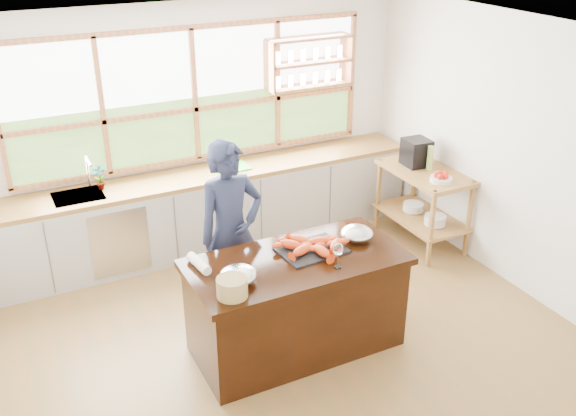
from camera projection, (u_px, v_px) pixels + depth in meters
ground_plane at (286, 334)px, 5.92m from camera, size 5.00×5.00×0.00m
room_shell at (262, 137)px, 5.59m from camera, size 5.02×4.52×2.71m
back_counter at (208, 209)px, 7.28m from camera, size 4.90×0.63×0.90m
right_shelf_unit at (424, 195)px, 7.26m from camera, size 0.62×1.10×0.90m
island at (296, 304)px, 5.56m from camera, size 1.85×0.90×0.90m
cook at (231, 232)px, 5.85m from camera, size 0.68×0.48×1.76m
potted_plant at (99, 177)px, 6.62m from camera, size 0.17×0.14×0.27m
cutting_board at (231, 167)px, 7.20m from camera, size 0.40×0.31×0.01m
espresso_machine at (416, 152)px, 7.23m from camera, size 0.28×0.30×0.31m
wine_bottle at (430, 158)px, 7.11m from camera, size 0.08×0.08×0.28m
fruit_bowl at (441, 178)px, 6.84m from camera, size 0.24×0.24×0.11m
slate_board at (312, 250)px, 5.49m from camera, size 0.58×0.44×0.02m
lobster_pile at (312, 246)px, 5.46m from camera, size 0.55×0.48×0.08m
mixing_bowl_left at (239, 275)px, 5.02m from camera, size 0.30×0.30×0.14m
mixing_bowl_right at (357, 233)px, 5.65m from camera, size 0.29×0.29×0.14m
wine_glass at (338, 250)px, 5.18m from camera, size 0.08×0.08×0.22m
wicker_basket at (232, 287)px, 4.84m from camera, size 0.24×0.24×0.15m
parchment_roll at (199, 264)px, 5.23m from camera, size 0.12×0.31×0.08m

